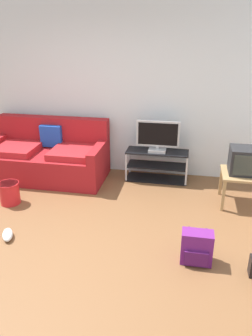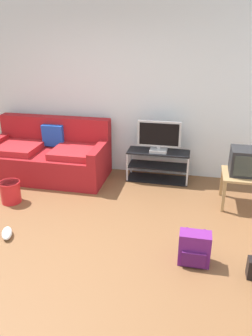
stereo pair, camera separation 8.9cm
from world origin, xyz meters
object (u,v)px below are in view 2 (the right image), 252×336
at_px(cleaning_bucket, 10,191).
at_px(crt_tv, 245,162).
at_px(backpack, 194,249).
at_px(side_table, 243,179).
at_px(couch, 50,156).
at_px(flat_tv, 159,137).
at_px(tv_stand, 158,166).

bearing_deg(cleaning_bucket, crt_tv, 10.89).
distance_m(crt_tv, backpack, 1.63).
bearing_deg(crt_tv, backpack, -112.49).
relative_size(backpack, cleaning_bucket, 1.16).
xyz_separation_m(side_table, cleaning_bucket, (-3.18, -0.60, -0.23)).
distance_m(couch, flat_tv, 1.83).
height_order(side_table, cleaning_bucket, side_table).
distance_m(side_table, backpack, 1.56).
distance_m(couch, backpack, 3.02).
distance_m(tv_stand, crt_tv, 1.42).
bearing_deg(backpack, couch, 156.48).
height_order(flat_tv, backpack, flat_tv).
bearing_deg(tv_stand, cleaning_bucket, -148.40).
height_order(couch, crt_tv, couch).
distance_m(tv_stand, flat_tv, 0.49).
xyz_separation_m(tv_stand, side_table, (1.23, -0.60, 0.15)).
bearing_deg(crt_tv, flat_tv, 155.34).
xyz_separation_m(backpack, cleaning_bucket, (-2.58, 0.83, -0.01)).
xyz_separation_m(flat_tv, backpack, (0.63, -2.01, -0.56)).
height_order(tv_stand, cleaning_bucket, tv_stand).
relative_size(side_table, crt_tv, 1.43).
xyz_separation_m(couch, flat_tv, (1.77, 0.18, 0.39)).
bearing_deg(couch, backpack, -37.16).
bearing_deg(tv_stand, backpack, -72.69).
bearing_deg(crt_tv, tv_stand, 154.49).
xyz_separation_m(crt_tv, cleaning_bucket, (-3.18, -0.61, -0.48)).
bearing_deg(backpack, tv_stand, 120.95).
distance_m(flat_tv, side_table, 1.40).
distance_m(flat_tv, cleaning_bucket, 2.35).
height_order(couch, flat_tv, flat_tv).
xyz_separation_m(couch, backpack, (2.41, -1.82, -0.16)).
xyz_separation_m(flat_tv, crt_tv, (1.23, -0.56, -0.09)).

